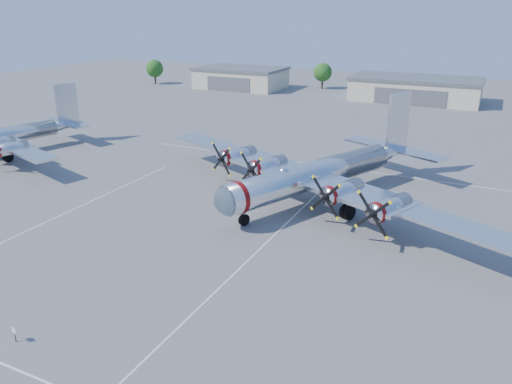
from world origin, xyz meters
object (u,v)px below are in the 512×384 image
at_px(main_bomber_b29, 320,199).
at_px(info_placard, 14,332).
at_px(tree_far_west, 155,68).
at_px(tree_west, 323,72).
at_px(hangar_center, 415,89).
at_px(hangar_west, 241,77).
at_px(bomber_west, 7,154).

distance_m(main_bomber_b29, info_placard, 34.32).
distance_m(tree_far_west, tree_west, 46.57).
relative_size(hangar_center, tree_far_west, 4.31).
distance_m(hangar_west, hangar_center, 45.00).
relative_size(tree_west, main_bomber_b29, 0.14).
bearing_deg(info_placard, bomber_west, 159.12).
height_order(tree_far_west, info_placard, tree_far_west).
relative_size(tree_west, info_placard, 6.39).
xyz_separation_m(hangar_west, info_placard, (36.37, -102.10, -1.98)).
relative_size(hangar_center, tree_west, 4.31).
distance_m(hangar_center, tree_far_west, 70.13).
relative_size(hangar_center, bomber_west, 0.82).
distance_m(hangar_west, tree_far_west, 25.36).
relative_size(tree_west, bomber_west, 0.19).
height_order(tree_west, main_bomber_b29, tree_west).
relative_size(tree_far_west, bomber_west, 0.19).
bearing_deg(main_bomber_b29, tree_west, 132.42).
height_order(tree_far_west, tree_west, same).
distance_m(tree_west, bomber_west, 82.73).
distance_m(hangar_west, main_bomber_b29, 83.00).
bearing_deg(info_placard, tree_west, 116.13).
bearing_deg(hangar_center, main_bomber_b29, -89.28).
height_order(hangar_center, tree_west, tree_west).
distance_m(hangar_center, info_placard, 102.48).
bearing_deg(main_bomber_b29, hangar_west, 147.46).
height_order(hangar_west, tree_far_west, tree_far_west).
xyz_separation_m(tree_west, main_bomber_b29, (25.86, -77.16, -4.22)).
bearing_deg(info_placard, hangar_west, 127.28).
distance_m(hangar_center, bomber_west, 85.64).
bearing_deg(main_bomber_b29, info_placard, -82.17).
bearing_deg(tree_west, info_placard, -81.54).
height_order(hangar_center, info_placard, hangar_center).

